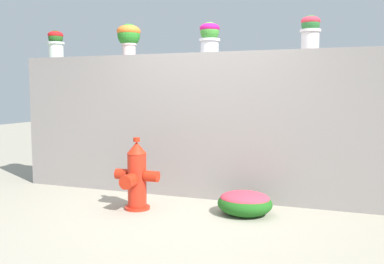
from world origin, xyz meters
TOP-DOWN VIEW (x-y plane):
  - ground_plane at (0.00, 0.00)m, footprint 24.00×24.00m
  - stone_wall at (0.00, 1.13)m, footprint 5.45×0.34m
  - potted_plant_0 at (-2.37, 1.13)m, footprint 0.25×0.25m
  - potted_plant_1 at (-1.16, 1.09)m, footprint 0.32×0.32m
  - potted_plant_2 at (-0.02, 1.12)m, footprint 0.27×0.27m
  - potted_plant_3 at (1.21, 1.15)m, footprint 0.24×0.24m
  - fire_hydrant at (-0.62, 0.24)m, footprint 0.54×0.43m
  - flower_bush_left at (0.61, 0.46)m, footprint 0.61×0.55m

SIDE VIEW (x-z plane):
  - ground_plane at x=0.00m, z-range 0.00..0.00m
  - flower_bush_left at x=0.61m, z-range 0.01..0.28m
  - fire_hydrant at x=-0.62m, z-range -0.04..0.80m
  - stone_wall at x=0.00m, z-range 0.00..1.85m
  - potted_plant_2 at x=-0.02m, z-range 1.88..2.27m
  - potted_plant_0 at x=-2.37m, z-range 1.88..2.28m
  - potted_plant_3 at x=1.21m, z-range 1.88..2.28m
  - potted_plant_1 at x=-1.16m, z-range 1.90..2.33m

